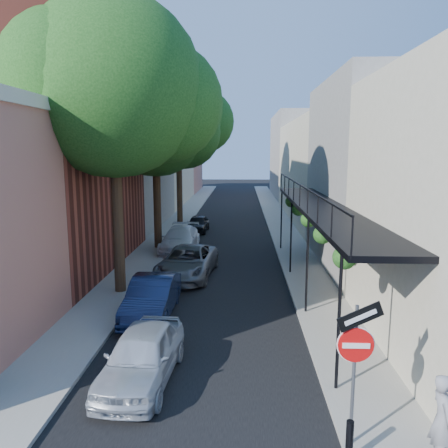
# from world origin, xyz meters

# --- Properties ---
(road_surface) EXTENTS (6.00, 64.00, 0.01)m
(road_surface) POSITION_xyz_m (0.00, 30.00, 0.01)
(road_surface) COLOR black
(road_surface) RESTS_ON ground
(sidewalk_left) EXTENTS (2.00, 64.00, 0.12)m
(sidewalk_left) POSITION_xyz_m (-4.00, 30.00, 0.06)
(sidewalk_left) COLOR gray
(sidewalk_left) RESTS_ON ground
(sidewalk_right) EXTENTS (2.00, 64.00, 0.12)m
(sidewalk_right) POSITION_xyz_m (4.00, 30.00, 0.06)
(sidewalk_right) COLOR gray
(sidewalk_right) RESTS_ON ground
(buildings_left) EXTENTS (10.10, 59.10, 12.00)m
(buildings_left) POSITION_xyz_m (-9.30, 28.76, 4.94)
(buildings_left) COLOR #B76C5E
(buildings_left) RESTS_ON ground
(buildings_right) EXTENTS (9.80, 55.00, 10.00)m
(buildings_right) POSITION_xyz_m (8.99, 29.49, 4.42)
(buildings_right) COLOR beige
(buildings_right) RESTS_ON ground
(sign_post) EXTENTS (0.89, 0.17, 2.99)m
(sign_post) POSITION_xyz_m (3.16, 0.97, 2.04)
(sign_post) COLOR #595B60
(sign_post) RESTS_ON ground
(bollard) EXTENTS (0.14, 0.14, 0.80)m
(bollard) POSITION_xyz_m (3.00, 0.50, 0.52)
(bollard) COLOR black
(bollard) RESTS_ON sidewalk_right
(oak_near) EXTENTS (7.48, 6.80, 11.42)m
(oak_near) POSITION_xyz_m (-3.37, 10.26, 7.88)
(oak_near) COLOR #342114
(oak_near) RESTS_ON ground
(oak_mid) EXTENTS (6.60, 6.00, 10.20)m
(oak_mid) POSITION_xyz_m (-3.42, 18.23, 7.06)
(oak_mid) COLOR #342114
(oak_mid) RESTS_ON ground
(oak_far) EXTENTS (7.70, 7.00, 11.90)m
(oak_far) POSITION_xyz_m (-3.35, 27.27, 8.26)
(oak_far) COLOR #342114
(oak_far) RESTS_ON ground
(parked_car_a) EXTENTS (1.83, 4.01, 1.33)m
(parked_car_a) POSITION_xyz_m (-1.40, 3.35, 0.67)
(parked_car_a) COLOR #ACB3BE
(parked_car_a) RESTS_ON ground
(parked_car_b) EXTENTS (1.45, 4.11, 1.35)m
(parked_car_b) POSITION_xyz_m (-2.03, 7.66, 0.68)
(parked_car_b) COLOR #131D3D
(parked_car_b) RESTS_ON ground
(parked_car_c) EXTENTS (2.69, 5.08, 1.36)m
(parked_car_c) POSITION_xyz_m (-1.40, 12.46, 0.68)
(parked_car_c) COLOR slate
(parked_car_c) RESTS_ON ground
(parked_car_d) EXTENTS (2.01, 4.73, 1.36)m
(parked_car_d) POSITION_xyz_m (-2.45, 17.55, 0.68)
(parked_car_d) COLOR white
(parked_car_d) RESTS_ON ground
(parked_car_e) EXTENTS (1.53, 3.48, 1.17)m
(parked_car_e) POSITION_xyz_m (-2.04, 23.50, 0.58)
(parked_car_e) COLOR black
(parked_car_e) RESTS_ON ground
(pedestrian) EXTENTS (0.44, 0.65, 1.71)m
(pedestrian) POSITION_xyz_m (4.60, 0.50, 0.98)
(pedestrian) COLOR gray
(pedestrian) RESTS_ON sidewalk_right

